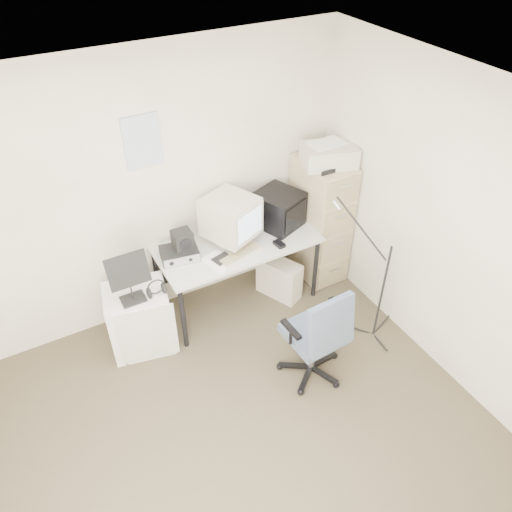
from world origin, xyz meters
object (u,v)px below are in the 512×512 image
filing_cabinet (320,220)px  desk (238,273)px  side_cart (139,319)px  office_chair (314,332)px

filing_cabinet → desk: (-0.95, -0.03, -0.29)m
filing_cabinet → side_cart: (-1.98, -0.12, -0.32)m
desk → side_cart: desk is taller
filing_cabinet → desk: bearing=-178.2°
filing_cabinet → office_chair: filing_cabinet is taller
filing_cabinet → side_cart: bearing=-176.4°
desk → side_cart: bearing=-174.8°
office_chair → side_cart: 1.55m
filing_cabinet → office_chair: (-0.82, -1.12, -0.16)m
filing_cabinet → desk: filing_cabinet is taller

